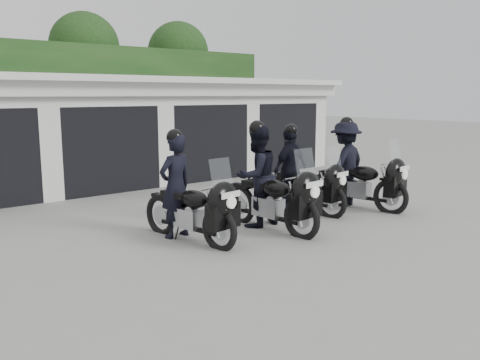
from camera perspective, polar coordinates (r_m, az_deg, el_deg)
ground at (r=8.89m, az=1.64°, el=-6.74°), size 80.00×80.00×0.00m
garage_block at (r=15.56m, az=-18.31°, el=5.16°), size 16.40×6.80×2.96m
background_vegetation at (r=20.24m, az=-22.61°, el=9.65°), size 20.00×3.90×5.80m
police_bike_a at (r=8.73m, az=-5.89°, el=-1.79°), size 0.88×2.26×1.97m
police_bike_b at (r=9.50m, az=2.77°, el=-0.24°), size 0.98×2.40×2.08m
police_bike_c at (r=10.97m, az=6.45°, el=0.73°), size 1.13×2.22×1.94m
police_bike_d at (r=11.58m, az=12.51°, el=1.34°), size 1.33×2.36×2.07m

